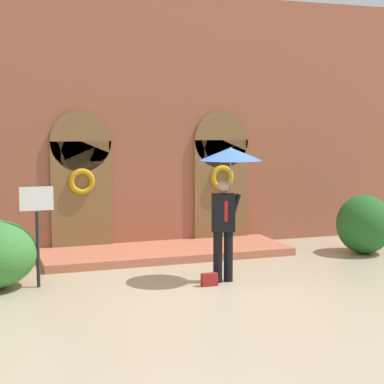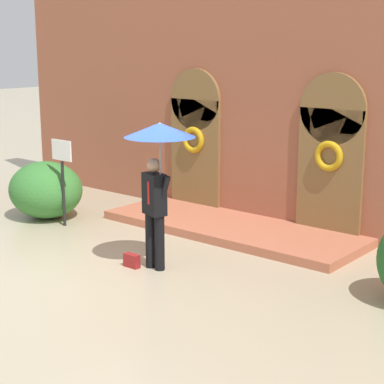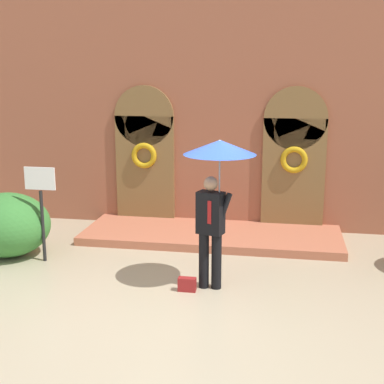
% 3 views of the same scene
% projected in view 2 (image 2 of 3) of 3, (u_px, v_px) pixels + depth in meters
% --- Properties ---
extents(ground_plane, '(80.00, 80.00, 0.00)m').
position_uv_depth(ground_plane, '(115.00, 274.00, 10.08)').
color(ground_plane, tan).
extents(building_facade, '(14.00, 2.30, 5.60)m').
position_uv_depth(building_facade, '(266.00, 89.00, 12.59)').
color(building_facade, '#9E563D').
rests_on(building_facade, ground).
extents(person_with_umbrella, '(1.10, 1.10, 2.36)m').
position_uv_depth(person_with_umbrella, '(158.00, 152.00, 9.84)').
color(person_with_umbrella, black).
rests_on(person_with_umbrella, ground).
extents(handbag, '(0.28, 0.12, 0.22)m').
position_uv_depth(handbag, '(132.00, 261.00, 10.36)').
color(handbag, maroon).
rests_on(handbag, ground).
extents(sign_post, '(0.56, 0.06, 1.72)m').
position_uv_depth(sign_post, '(62.00, 168.00, 12.52)').
color(sign_post, black).
rests_on(sign_post, ground).
extents(shrub_left, '(1.60, 1.45, 1.18)m').
position_uv_depth(shrub_left, '(46.00, 190.00, 13.27)').
color(shrub_left, '#387A33').
rests_on(shrub_left, ground).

